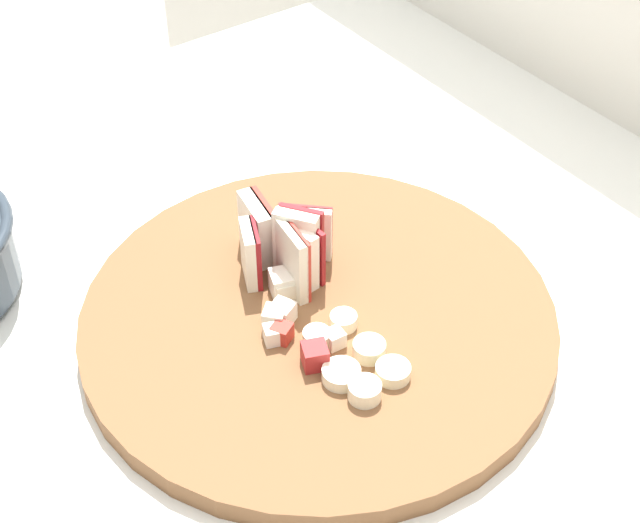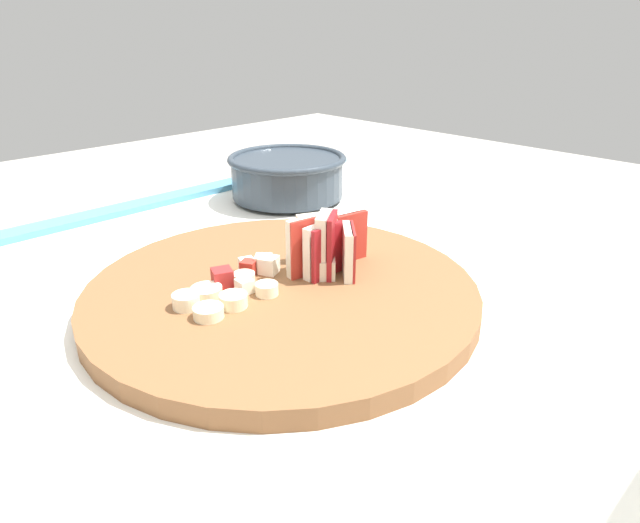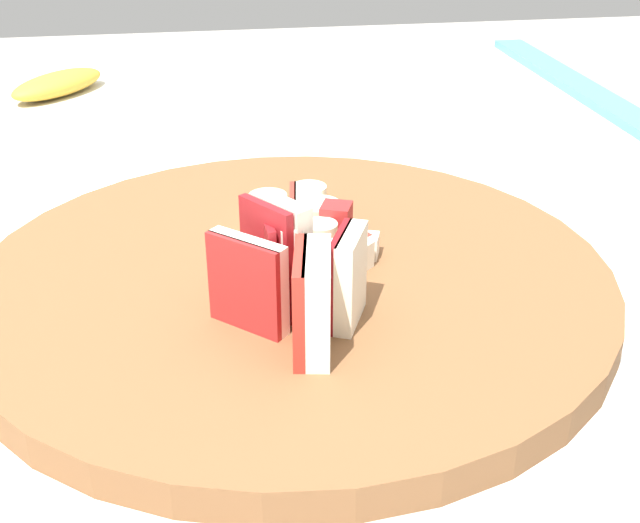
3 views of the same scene
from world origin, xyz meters
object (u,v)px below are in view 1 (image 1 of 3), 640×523
object	(u,v)px
cutting_board	(318,320)
apple_dice_pile	(293,307)
apple_wedge_fan	(283,243)
banana_slice_rows	(355,360)

from	to	relation	value
cutting_board	apple_dice_pile	bearing A→B (deg)	-115.15
apple_wedge_fan	apple_dice_pile	size ratio (longest dim) A/B	0.90
banana_slice_rows	cutting_board	bearing A→B (deg)	170.25
apple_dice_pile	banana_slice_rows	distance (m)	0.07
cutting_board	banana_slice_rows	size ratio (longest dim) A/B	4.21
apple_dice_pile	apple_wedge_fan	bearing A→B (deg)	153.72
apple_wedge_fan	banana_slice_rows	size ratio (longest dim) A/B	1.11
apple_dice_pile	banana_slice_rows	world-z (taller)	apple_dice_pile
apple_wedge_fan	banana_slice_rows	xyz separation A→B (m)	(0.12, -0.02, -0.02)
banana_slice_rows	apple_dice_pile	bearing A→B (deg)	-173.85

